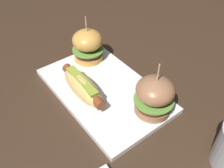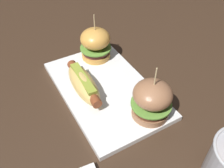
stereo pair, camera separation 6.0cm
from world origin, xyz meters
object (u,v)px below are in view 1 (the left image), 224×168
at_px(hot_dog, 83,86).
at_px(slider_right, 154,96).
at_px(platter_main, 104,90).
at_px(slider_left, 88,45).

xyz_separation_m(hot_dog, slider_right, (0.15, 0.10, 0.02)).
bearing_deg(hot_dog, platter_main, 74.14).
relative_size(slider_left, slider_right, 1.00).
height_order(hot_dog, slider_right, slider_right).
height_order(platter_main, slider_right, slider_right).
xyz_separation_m(slider_left, slider_right, (0.26, 0.01, 0.00)).
bearing_deg(platter_main, hot_dog, -105.86).
distance_m(slider_left, slider_right, 0.26).
bearing_deg(slider_right, platter_main, -160.11).
bearing_deg(slider_left, hot_dog, -38.90).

